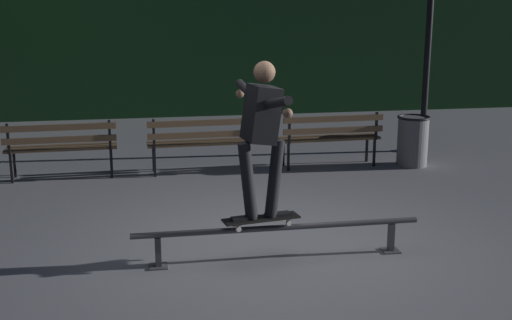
{
  "coord_description": "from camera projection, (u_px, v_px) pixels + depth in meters",
  "views": [
    {
      "loc": [
        -1.3,
        -6.32,
        2.55
      ],
      "look_at": [
        -0.09,
        0.58,
        0.85
      ],
      "focal_mm": 45.82,
      "sensor_mm": 36.0,
      "label": 1
    }
  ],
  "objects": [
    {
      "name": "park_bench_right_center",
      "position": [
        331.0,
        134.0,
        10.21
      ],
      "size": [
        1.61,
        0.47,
        0.88
      ],
      "color": "black",
      "rests_on": "ground"
    },
    {
      "name": "park_bench_left_center",
      "position": [
        201.0,
        139.0,
        9.87
      ],
      "size": [
        1.61,
        0.47,
        0.88
      ],
      "color": "black",
      "rests_on": "ground"
    },
    {
      "name": "ground_plane",
      "position": [
        274.0,
        251.0,
        6.87
      ],
      "size": [
        90.0,
        90.0,
        0.0
      ],
      "primitive_type": "plane",
      "color": "slate"
    },
    {
      "name": "grind_rail",
      "position": [
        278.0,
        232.0,
        6.59
      ],
      "size": [
        2.94,
        0.18,
        0.36
      ],
      "color": "#47474C",
      "rests_on": "ground"
    },
    {
      "name": "skateboard",
      "position": [
        261.0,
        219.0,
        6.52
      ],
      "size": [
        0.8,
        0.33,
        0.09
      ],
      "color": "black",
      "rests_on": "grind_rail"
    },
    {
      "name": "park_bench_leftmost",
      "position": [
        61.0,
        144.0,
        9.52
      ],
      "size": [
        1.61,
        0.47,
        0.88
      ],
      "color": "black",
      "rests_on": "ground"
    },
    {
      "name": "skateboarder",
      "position": [
        262.0,
        127.0,
        6.3
      ],
      "size": [
        0.63,
        1.39,
        1.56
      ],
      "color": "black",
      "rests_on": "skateboard"
    },
    {
      "name": "hedge_backdrop",
      "position": [
        197.0,
        55.0,
        15.19
      ],
      "size": [
        24.0,
        1.2,
        2.69
      ],
      "primitive_type": "cube",
      "color": "#193D1E",
      "rests_on": "ground"
    },
    {
      "name": "lamp_post_right",
      "position": [
        430.0,
        6.0,
        10.93
      ],
      "size": [
        0.32,
        0.32,
        3.9
      ],
      "color": "black",
      "rests_on": "ground"
    },
    {
      "name": "trash_can",
      "position": [
        413.0,
        140.0,
        10.36
      ],
      "size": [
        0.52,
        0.52,
        0.8
      ],
      "color": "slate",
      "rests_on": "ground"
    }
  ]
}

